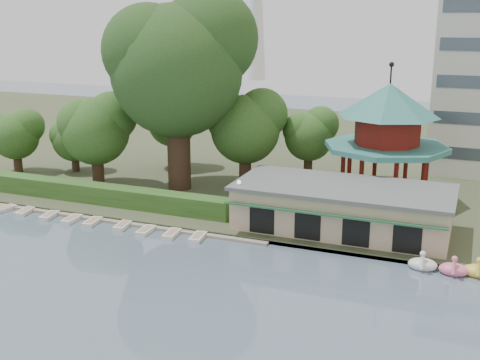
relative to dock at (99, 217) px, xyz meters
The scene contains 11 objects.
ground_plane 20.97m from the dock, 55.10° to the right, with size 220.00×220.00×0.00m, color slate.
shore 36.81m from the dock, 70.97° to the left, with size 220.00×70.00×0.40m, color #424930.
embankment 12.00m from the dock, ahead, with size 220.00×0.60×0.30m, color gray.
dock is the anchor object (origin of this frame).
boathouse 22.62m from the dock, 12.24° to the left, with size 18.60×9.39×3.90m.
pavilion 29.14m from the dock, 31.66° to the left, with size 12.40×12.40×13.50m.
hedge 4.61m from the dock, 132.27° to the left, with size 30.00×2.00×1.80m, color #335B23.
lamp_post 13.99m from the dock, ahead, with size 0.36×0.36×4.28m.
big_tree 17.99m from the dock, 73.88° to the left, with size 15.00×13.98×20.87m.
small_trees 14.94m from the dock, 93.16° to the left, with size 39.02×16.74×10.54m.
moored_rowboats 2.47m from the dock, 144.70° to the right, with size 27.37×2.77×0.36m.
Camera 1 is at (20.20, -27.43, 18.52)m, focal length 45.00 mm.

